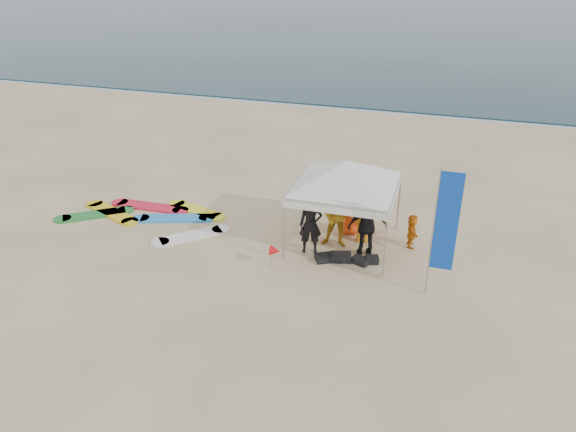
{
  "coord_description": "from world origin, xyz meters",
  "views": [
    {
      "loc": [
        4.49,
        -10.53,
        8.03
      ],
      "look_at": [
        0.42,
        2.6,
        1.2
      ],
      "focal_mm": 35.0,
      "sensor_mm": 36.0,
      "label": 1
    }
  ],
  "objects_px": {
    "person_black_b": "(367,226)",
    "person_seated": "(412,231)",
    "person_yellow": "(338,216)",
    "person_black_a": "(311,224)",
    "person_orange_b": "(350,207)",
    "surfboard_spread": "(152,216)",
    "marker_pennant": "(275,251)",
    "canopy_tent": "(347,161)",
    "feather_flag": "(445,224)",
    "person_orange_a": "(364,212)"
  },
  "relations": [
    {
      "from": "person_black_a",
      "to": "marker_pennant",
      "type": "distance_m",
      "value": 1.33
    },
    {
      "from": "person_orange_a",
      "to": "marker_pennant",
      "type": "distance_m",
      "value": 2.97
    },
    {
      "from": "marker_pennant",
      "to": "surfboard_spread",
      "type": "xyz_separation_m",
      "value": [
        -4.76,
        1.72,
        -0.46
      ]
    },
    {
      "from": "surfboard_spread",
      "to": "person_yellow",
      "type": "bearing_deg",
      "value": -0.57
    },
    {
      "from": "person_yellow",
      "to": "canopy_tent",
      "type": "xyz_separation_m",
      "value": [
        0.14,
        0.17,
        1.63
      ]
    },
    {
      "from": "person_black_a",
      "to": "canopy_tent",
      "type": "relative_size",
      "value": 0.45
    },
    {
      "from": "person_yellow",
      "to": "feather_flag",
      "type": "xyz_separation_m",
      "value": [
        2.92,
        -1.74,
        1.06
      ]
    },
    {
      "from": "person_orange_a",
      "to": "canopy_tent",
      "type": "height_order",
      "value": "canopy_tent"
    },
    {
      "from": "marker_pennant",
      "to": "surfboard_spread",
      "type": "height_order",
      "value": "marker_pennant"
    },
    {
      "from": "person_yellow",
      "to": "person_seated",
      "type": "height_order",
      "value": "person_yellow"
    },
    {
      "from": "person_black_a",
      "to": "feather_flag",
      "type": "height_order",
      "value": "feather_flag"
    },
    {
      "from": "person_black_a",
      "to": "person_black_b",
      "type": "xyz_separation_m",
      "value": [
        1.54,
        0.28,
        0.04
      ]
    },
    {
      "from": "person_seated",
      "to": "person_yellow",
      "type": "bearing_deg",
      "value": 97.81
    },
    {
      "from": "person_yellow",
      "to": "person_black_b",
      "type": "height_order",
      "value": "person_yellow"
    },
    {
      "from": "surfboard_spread",
      "to": "person_black_b",
      "type": "bearing_deg",
      "value": -2.97
    },
    {
      "from": "person_black_a",
      "to": "person_yellow",
      "type": "height_order",
      "value": "person_yellow"
    },
    {
      "from": "marker_pennant",
      "to": "surfboard_spread",
      "type": "relative_size",
      "value": 0.12
    },
    {
      "from": "person_black_b",
      "to": "marker_pennant",
      "type": "xyz_separation_m",
      "value": [
        -2.22,
        -1.35,
        -0.42
      ]
    },
    {
      "from": "feather_flag",
      "to": "person_orange_a",
      "type": "bearing_deg",
      "value": 135.32
    },
    {
      "from": "person_orange_a",
      "to": "feather_flag",
      "type": "relative_size",
      "value": 0.56
    },
    {
      "from": "person_black_b",
      "to": "person_seated",
      "type": "relative_size",
      "value": 1.82
    },
    {
      "from": "person_yellow",
      "to": "person_seated",
      "type": "xyz_separation_m",
      "value": [
        2.05,
        0.58,
        -0.44
      ]
    },
    {
      "from": "person_seated",
      "to": "surfboard_spread",
      "type": "relative_size",
      "value": 0.19
    },
    {
      "from": "person_yellow",
      "to": "surfboard_spread",
      "type": "height_order",
      "value": "person_yellow"
    },
    {
      "from": "marker_pennant",
      "to": "person_seated",
      "type": "bearing_deg",
      "value": 33.4
    },
    {
      "from": "person_black_b",
      "to": "person_seated",
      "type": "bearing_deg",
      "value": -164.73
    },
    {
      "from": "person_yellow",
      "to": "person_orange_a",
      "type": "xyz_separation_m",
      "value": [
        0.66,
        0.5,
        0.01
      ]
    },
    {
      "from": "person_orange_b",
      "to": "marker_pennant",
      "type": "relative_size",
      "value": 2.7
    },
    {
      "from": "person_black_a",
      "to": "person_seated",
      "type": "relative_size",
      "value": 1.74
    },
    {
      "from": "person_orange_b",
      "to": "surfboard_spread",
      "type": "bearing_deg",
      "value": 8.65
    },
    {
      "from": "person_seated",
      "to": "feather_flag",
      "type": "xyz_separation_m",
      "value": [
        0.87,
        -2.32,
        1.5
      ]
    },
    {
      "from": "person_yellow",
      "to": "marker_pennant",
      "type": "bearing_deg",
      "value": -132.21
    },
    {
      "from": "person_orange_a",
      "to": "canopy_tent",
      "type": "distance_m",
      "value": 1.73
    },
    {
      "from": "canopy_tent",
      "to": "marker_pennant",
      "type": "bearing_deg",
      "value": -128.85
    },
    {
      "from": "person_black_a",
      "to": "person_yellow",
      "type": "bearing_deg",
      "value": 27.98
    },
    {
      "from": "person_black_a",
      "to": "marker_pennant",
      "type": "xyz_separation_m",
      "value": [
        -0.69,
        -1.08,
        -0.38
      ]
    },
    {
      "from": "person_yellow",
      "to": "person_black_a",
      "type": "bearing_deg",
      "value": -141.46
    },
    {
      "from": "person_yellow",
      "to": "feather_flag",
      "type": "height_order",
      "value": "feather_flag"
    },
    {
      "from": "person_black_b",
      "to": "person_orange_b",
      "type": "distance_m",
      "value": 1.35
    },
    {
      "from": "person_black_b",
      "to": "canopy_tent",
      "type": "distance_m",
      "value": 1.88
    },
    {
      "from": "marker_pennant",
      "to": "feather_flag",
      "type": "bearing_deg",
      "value": -1.17
    },
    {
      "from": "person_black_a",
      "to": "surfboard_spread",
      "type": "relative_size",
      "value": 0.32
    },
    {
      "from": "person_black_b",
      "to": "person_orange_b",
      "type": "bearing_deg",
      "value": -79.49
    },
    {
      "from": "person_seated",
      "to": "person_black_a",
      "type": "bearing_deg",
      "value": 105.33
    },
    {
      "from": "person_orange_b",
      "to": "canopy_tent",
      "type": "xyz_separation_m",
      "value": [
        -0.03,
        -0.67,
        1.71
      ]
    },
    {
      "from": "person_orange_a",
      "to": "person_black_a",
      "type": "bearing_deg",
      "value": 34.78
    },
    {
      "from": "person_orange_b",
      "to": "person_seated",
      "type": "relative_size",
      "value": 1.71
    },
    {
      "from": "feather_flag",
      "to": "person_black_a",
      "type": "bearing_deg",
      "value": 161.94
    },
    {
      "from": "person_black_a",
      "to": "person_orange_b",
      "type": "distance_m",
      "value": 1.64
    },
    {
      "from": "person_black_a",
      "to": "person_seated",
      "type": "xyz_separation_m",
      "value": [
        2.7,
        1.16,
        -0.37
      ]
    }
  ]
}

